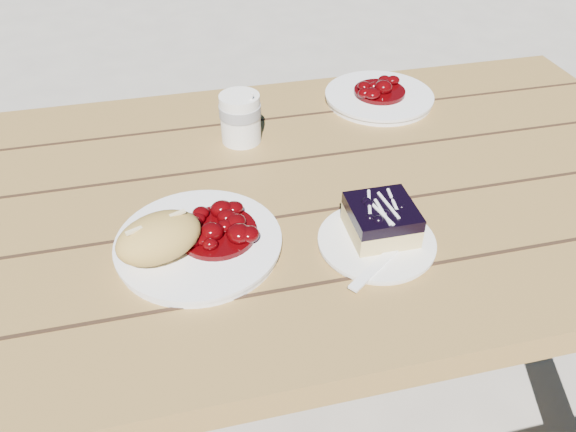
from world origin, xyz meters
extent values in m
cube|color=brown|center=(0.00, 0.00, 0.72)|extent=(2.00, 0.80, 0.05)
cube|color=brown|center=(0.88, 0.32, 0.35)|extent=(0.07, 0.07, 0.70)
cube|color=brown|center=(0.00, 0.65, 0.44)|extent=(1.80, 0.25, 0.04)
cube|color=brown|center=(0.80, 0.65, 0.21)|extent=(0.06, 0.06, 0.42)
cylinder|color=white|center=(0.07, -0.12, 0.76)|extent=(0.25, 0.25, 0.02)
ellipsoid|color=#B79446|center=(0.02, -0.14, 0.80)|extent=(0.15, 0.13, 0.07)
cylinder|color=white|center=(0.34, -0.18, 0.76)|extent=(0.17, 0.17, 0.01)
cube|color=#D2BA72|center=(0.35, -0.16, 0.78)|extent=(0.10, 0.10, 0.03)
cube|color=black|center=(0.35, -0.16, 0.80)|extent=(0.10, 0.10, 0.02)
cylinder|color=white|center=(0.19, 0.17, 0.80)|extent=(0.08, 0.08, 0.10)
cylinder|color=white|center=(0.51, 0.27, 0.76)|extent=(0.23, 0.23, 0.02)
camera|label=1|loc=(0.06, -0.77, 1.33)|focal=35.00mm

